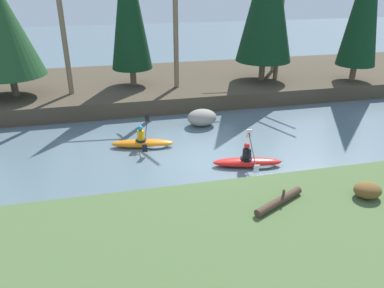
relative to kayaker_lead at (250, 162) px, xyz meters
name	(u,v)px	position (x,y,z in m)	size (l,w,h in m)	color
ground_plane	(200,161)	(-1.81, 0.89, -0.20)	(90.00, 90.00, 0.00)	slate
riverbank_near	(259,259)	(-1.81, -5.37, 0.13)	(44.00, 6.98, 0.66)	#4C6638
riverbank_far	(163,85)	(-1.81, 10.84, 0.24)	(44.00, 8.79, 0.87)	#473D2D
conifer_tree_mid_left	(2,28)	(-10.13, 8.94, 4.23)	(3.63, 3.63, 6.00)	brown
conifer_tree_centre	(128,2)	(-3.70, 9.75, 5.30)	(2.34, 2.34, 8.28)	brown
bare_tree_upstream	(63,24)	(-7.17, 8.80, 4.37)	(4.29, 4.24, 7.85)	#7A664C
bare_tree_mid_upstream	(176,24)	(-1.25, 8.78, 4.18)	(4.08, 4.03, 7.45)	#7A664C
bare_tree_mid_downstream	(280,28)	(5.10, 9.16, 3.73)	(3.57, 3.53, 6.49)	brown
bare_tree_downstream	(277,16)	(5.84, 11.21, 4.24)	(4.15, 4.10, 7.58)	#7A664C
shrub_clump_second	(368,190)	(2.32, -3.86, 0.69)	(0.86, 0.72, 0.47)	brown
kayaker_lead	(250,162)	(0.00, 0.00, 0.00)	(2.79, 2.06, 1.20)	red
kayaker_middle	(145,143)	(-3.84, 2.71, 0.00)	(2.79, 2.06, 1.20)	orange
boulder_midstream	(202,118)	(-0.79, 4.63, 0.22)	(1.46, 1.14, 0.83)	gray
driftwood_log	(279,201)	(-0.52, -3.66, 0.58)	(1.86, 1.13, 0.44)	#4C3828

